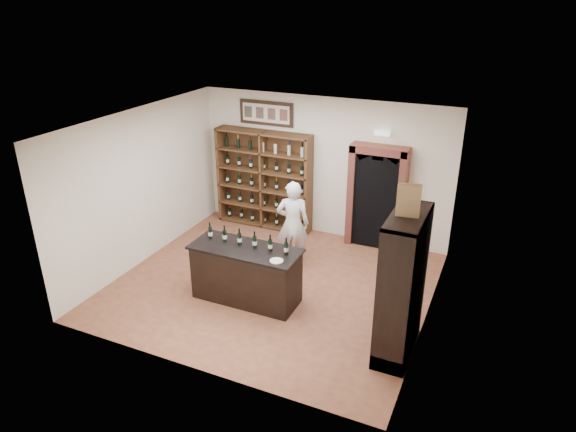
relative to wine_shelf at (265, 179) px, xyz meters
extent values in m
plane|color=#94553B|center=(1.30, -2.33, -1.10)|extent=(5.50, 5.50, 0.00)
plane|color=white|center=(1.30, -2.33, 1.90)|extent=(5.50, 5.50, 0.00)
cube|color=silver|center=(1.30, 0.17, 0.40)|extent=(5.50, 0.04, 3.00)
cube|color=silver|center=(-1.45, -2.33, 0.40)|extent=(0.04, 5.00, 3.00)
cube|color=silver|center=(4.05, -2.33, 0.40)|extent=(0.04, 5.00, 3.00)
cube|color=#522D1C|center=(0.00, 0.14, 0.00)|extent=(2.20, 0.02, 2.20)
cube|color=#522D1C|center=(-1.07, -0.04, 0.00)|extent=(0.06, 0.38, 2.20)
cube|color=#522D1C|center=(1.07, -0.04, 0.00)|extent=(0.06, 0.38, 2.20)
cube|color=#522D1C|center=(0.00, -0.04, 0.00)|extent=(0.04, 0.38, 2.20)
cube|color=#522D1C|center=(0.00, -0.04, -1.06)|extent=(2.18, 0.38, 0.04)
cube|color=#522D1C|center=(0.00, -0.04, -0.64)|extent=(2.18, 0.38, 0.04)
cube|color=#522D1C|center=(0.00, -0.04, -0.21)|extent=(2.18, 0.38, 0.03)
cube|color=#522D1C|center=(0.00, -0.04, 0.21)|extent=(2.18, 0.38, 0.04)
cube|color=#522D1C|center=(0.00, -0.04, 0.64)|extent=(2.18, 0.38, 0.04)
cube|color=#522D1C|center=(0.00, -0.04, 1.06)|extent=(2.18, 0.38, 0.04)
cube|color=black|center=(0.00, 0.14, 1.45)|extent=(1.25, 0.04, 0.52)
cube|color=black|center=(2.55, 0.00, -0.04)|extent=(0.97, 0.29, 2.05)
cube|color=#AE4F43|center=(2.04, -0.02, -0.02)|extent=(0.14, 0.35, 2.15)
cube|color=#AE4F43|center=(3.06, -0.02, -0.02)|extent=(0.14, 0.35, 2.15)
cube|color=#AE4F43|center=(2.55, -0.02, 0.99)|extent=(1.15, 0.35, 0.16)
cube|color=white|center=(2.55, 0.09, 1.30)|extent=(0.30, 0.10, 0.10)
cube|color=black|center=(1.10, -2.93, -0.63)|extent=(1.80, 0.70, 0.94)
cube|color=black|center=(1.10, -2.93, -0.12)|extent=(1.88, 0.78, 0.04)
cylinder|color=black|center=(0.38, -2.86, 0.01)|extent=(0.07, 0.07, 0.21)
cylinder|color=beige|center=(0.38, -2.86, -0.01)|extent=(0.07, 0.07, 0.07)
cylinder|color=black|center=(0.38, -2.86, 0.16)|extent=(0.03, 0.03, 0.09)
cylinder|color=black|center=(0.67, -2.86, 0.01)|extent=(0.07, 0.07, 0.21)
cylinder|color=beige|center=(0.67, -2.86, -0.01)|extent=(0.07, 0.07, 0.07)
cylinder|color=black|center=(0.67, -2.86, 0.16)|extent=(0.03, 0.03, 0.09)
cylinder|color=black|center=(0.96, -2.86, 0.01)|extent=(0.07, 0.07, 0.21)
cylinder|color=beige|center=(0.96, -2.86, -0.01)|extent=(0.07, 0.07, 0.07)
cylinder|color=black|center=(0.96, -2.86, 0.16)|extent=(0.03, 0.03, 0.09)
cylinder|color=black|center=(1.24, -2.86, 0.01)|extent=(0.07, 0.07, 0.21)
cylinder|color=beige|center=(1.24, -2.86, -0.01)|extent=(0.07, 0.07, 0.07)
cylinder|color=black|center=(1.24, -2.86, 0.16)|extent=(0.03, 0.03, 0.09)
cylinder|color=black|center=(1.53, -2.86, 0.01)|extent=(0.07, 0.07, 0.21)
cylinder|color=beige|center=(1.53, -2.86, -0.01)|extent=(0.07, 0.07, 0.07)
cylinder|color=black|center=(1.53, -2.86, 0.16)|extent=(0.03, 0.03, 0.09)
cylinder|color=black|center=(1.82, -2.86, 0.01)|extent=(0.07, 0.07, 0.21)
cylinder|color=beige|center=(1.82, -2.86, -0.01)|extent=(0.07, 0.07, 0.07)
cylinder|color=black|center=(1.82, -2.86, 0.16)|extent=(0.03, 0.03, 0.09)
cube|color=black|center=(4.02, -3.23, 0.00)|extent=(0.02, 1.20, 2.20)
cube|color=black|center=(3.79, -3.81, 0.00)|extent=(0.48, 0.04, 2.20)
cube|color=black|center=(3.79, -2.65, 0.00)|extent=(0.48, 0.04, 2.20)
cube|color=black|center=(3.79, -3.23, 1.08)|extent=(0.48, 1.20, 0.04)
cube|color=black|center=(3.79, -3.23, -0.98)|extent=(0.48, 1.20, 0.24)
cube|color=black|center=(3.79, -3.23, -0.75)|extent=(0.48, 1.16, 0.03)
cube|color=black|center=(3.79, -3.23, -0.20)|extent=(0.48, 1.16, 0.03)
cube|color=black|center=(3.79, -3.23, 0.35)|extent=(0.48, 1.16, 0.03)
imported|color=silver|center=(1.32, -1.44, -0.24)|extent=(0.73, 0.59, 1.72)
cylinder|color=beige|center=(1.78, -3.14, -0.09)|extent=(0.22, 0.22, 0.02)
cube|color=tan|center=(3.77, -3.26, 1.32)|extent=(0.32, 0.17, 0.44)
camera|label=1|loc=(4.87, -9.60, 3.83)|focal=32.00mm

